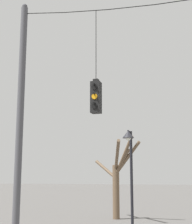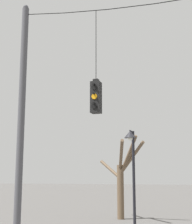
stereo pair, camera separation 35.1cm
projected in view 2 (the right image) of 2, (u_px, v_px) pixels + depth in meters
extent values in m
cylinder|color=#4C4C51|center=(21.00, 120.00, 12.96)|extent=(0.27, 0.27, 9.08)
sphere|color=#4C4C51|center=(26.00, 8.00, 13.82)|extent=(0.21, 0.21, 0.21)
cylinder|color=black|center=(45.00, 14.00, 13.47)|extent=(1.73, 0.03, 0.24)
cylinder|color=black|center=(86.00, 11.00, 12.89)|extent=(1.73, 0.03, 0.17)
cylinder|color=black|center=(131.00, 7.00, 12.33)|extent=(1.73, 0.03, 0.10)
cylinder|color=black|center=(180.00, 0.00, 11.78)|extent=(1.73, 0.03, 0.03)
cube|color=black|center=(96.00, 97.00, 12.14)|extent=(0.34, 0.34, 1.13)
cube|color=black|center=(96.00, 81.00, 12.25)|extent=(0.19, 0.19, 0.10)
cylinder|color=black|center=(96.00, 44.00, 12.51)|extent=(0.02, 0.02, 2.66)
cylinder|color=black|center=(94.00, 87.00, 12.03)|extent=(0.20, 0.03, 0.20)
cylinder|color=black|center=(94.00, 84.00, 12.01)|extent=(0.07, 0.12, 0.07)
cylinder|color=orange|center=(94.00, 96.00, 11.97)|extent=(0.20, 0.03, 0.20)
cylinder|color=black|center=(94.00, 94.00, 11.94)|extent=(0.07, 0.12, 0.07)
cylinder|color=black|center=(94.00, 106.00, 11.90)|extent=(0.20, 0.03, 0.20)
cylinder|color=black|center=(94.00, 103.00, 11.88)|extent=(0.07, 0.12, 0.07)
cylinder|color=black|center=(98.00, 89.00, 12.37)|extent=(0.20, 0.03, 0.20)
cylinder|color=black|center=(98.00, 87.00, 12.43)|extent=(0.07, 0.12, 0.07)
cylinder|color=orange|center=(98.00, 99.00, 12.31)|extent=(0.20, 0.03, 0.20)
cylinder|color=black|center=(98.00, 96.00, 12.37)|extent=(0.07, 0.12, 0.07)
cylinder|color=black|center=(98.00, 108.00, 12.25)|extent=(0.20, 0.03, 0.20)
cylinder|color=black|center=(98.00, 106.00, 12.31)|extent=(0.07, 0.12, 0.07)
cylinder|color=black|center=(134.00, 182.00, 14.64)|extent=(0.12, 0.12, 4.39)
cylinder|color=black|center=(131.00, 132.00, 14.78)|extent=(0.07, 0.56, 0.07)
cone|color=#232328|center=(130.00, 134.00, 14.49)|extent=(0.50, 0.50, 0.30)
sphere|color=silver|center=(130.00, 138.00, 14.46)|extent=(0.23, 0.23, 0.23)
cylinder|color=brown|center=(120.00, 192.00, 20.12)|extent=(0.40, 0.40, 3.11)
cylinder|color=brown|center=(132.00, 158.00, 19.85)|extent=(1.78, 1.03, 1.92)
cylinder|color=brown|center=(110.00, 169.00, 21.17)|extent=(1.74, 1.40, 1.21)
cylinder|color=brown|center=(127.00, 162.00, 19.99)|extent=(1.16, 0.88, 1.52)
cylinder|color=brown|center=(121.00, 155.00, 19.23)|extent=(0.97, 2.60, 1.58)
cylinder|color=brown|center=(128.00, 156.00, 19.86)|extent=(1.43, 1.21, 2.31)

